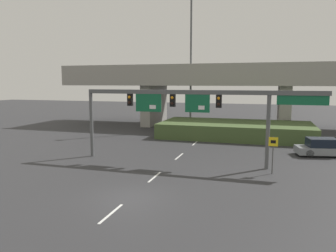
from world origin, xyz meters
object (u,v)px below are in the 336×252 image
object	(u,v)px
speed_limit_sign	(273,150)
parked_sedan_near_right	(323,148)
signal_gantry	(190,103)
highway_light_pole_near	(191,60)

from	to	relation	value
speed_limit_sign	parked_sedan_near_right	distance (m)	8.18
signal_gantry	speed_limit_sign	world-z (taller)	signal_gantry
highway_light_pole_near	signal_gantry	bearing A→B (deg)	-77.30
speed_limit_sign	parked_sedan_near_right	world-z (taller)	speed_limit_sign
highway_light_pole_near	speed_limit_sign	bearing A→B (deg)	-61.90
signal_gantry	speed_limit_sign	size ratio (longest dim) A/B	7.04
highway_light_pole_near	parked_sedan_near_right	distance (m)	19.97
signal_gantry	parked_sedan_near_right	world-z (taller)	signal_gantry
speed_limit_sign	highway_light_pole_near	world-z (taller)	highway_light_pole_near
signal_gantry	speed_limit_sign	distance (m)	6.79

